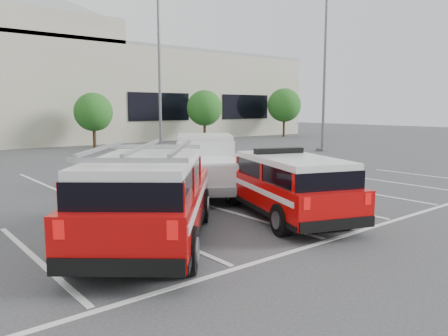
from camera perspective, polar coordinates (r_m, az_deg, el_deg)
The scene contains 10 objects.
ground at distance 11.92m, azimuth 2.60°, elevation -6.26°, with size 120.00×120.00×0.00m, color #37373A.
stall_markings at distance 15.49m, azimuth -8.55°, elevation -3.01°, with size 23.00×15.00×0.01m, color silver.
tree_mid_right at distance 33.23m, azimuth -16.57°, elevation 6.85°, with size 2.77×2.77×3.99m.
tree_right at distance 38.21m, azimuth -2.49°, elevation 7.67°, with size 3.07×3.07×4.42m.
tree_far_right at distance 44.90m, azimuth 7.91°, elevation 7.97°, with size 3.37×3.37×4.85m.
light_pole_mid at distance 28.77m, azimuth -8.42°, elevation 12.33°, with size 0.90×0.60×10.24m.
light_pole_right at distance 30.23m, azimuth 13.00°, elevation 12.00°, with size 0.90×0.60×10.24m.
fire_chief_suv at distance 11.76m, azimuth 8.00°, elevation -2.82°, with size 3.56×5.50×1.82m.
white_pickup at distance 15.61m, azimuth -2.46°, elevation -0.00°, with size 5.35×6.44×1.94m.
ladder_suv at distance 9.39m, azimuth -9.79°, elevation -4.79°, with size 5.20×5.60×2.17m.
Camera 1 is at (-7.70, -8.62, 2.91)m, focal length 35.00 mm.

